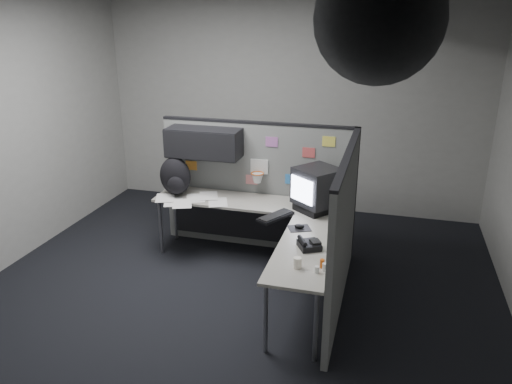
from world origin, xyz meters
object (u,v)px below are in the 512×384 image
(keyboard, at_px, (275,216))
(backpack, at_px, (175,177))
(monitor, at_px, (317,189))
(desk, at_px, (263,221))
(phone, at_px, (309,244))

(keyboard, height_order, backpack, backpack)
(monitor, bearing_deg, keyboard, -145.55)
(backpack, bearing_deg, monitor, -7.42)
(keyboard, bearing_deg, backpack, 148.71)
(desk, height_order, phone, phone)
(monitor, relative_size, phone, 2.20)
(monitor, xyz_separation_m, keyboard, (-0.40, -0.34, -0.24))
(desk, relative_size, keyboard, 4.87)
(backpack, bearing_deg, desk, -17.61)
(desk, height_order, keyboard, keyboard)
(monitor, xyz_separation_m, backpack, (-1.75, 0.04, -0.03))
(keyboard, bearing_deg, monitor, 25.58)
(phone, bearing_deg, keyboard, 108.47)
(phone, distance_m, backpack, 2.11)
(keyboard, relative_size, backpack, 1.00)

